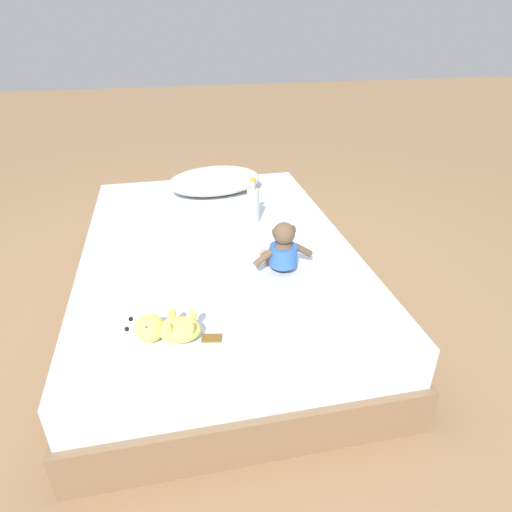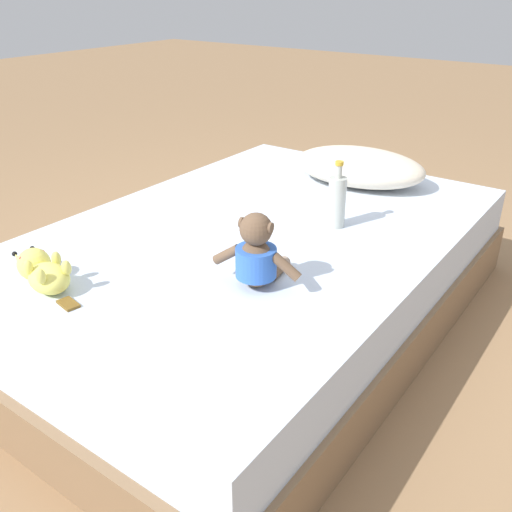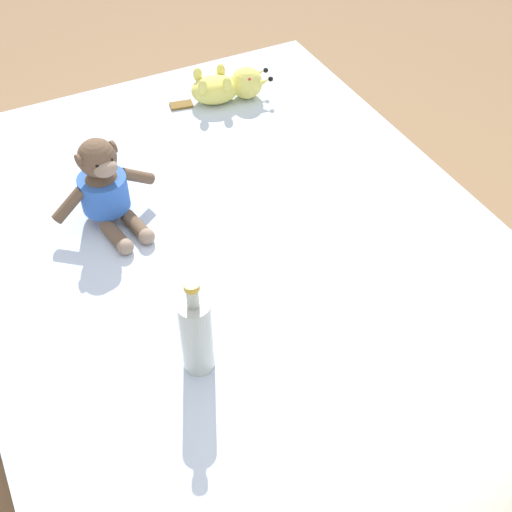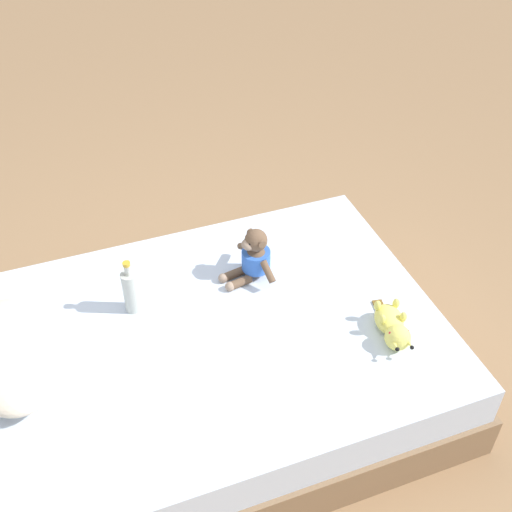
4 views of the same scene
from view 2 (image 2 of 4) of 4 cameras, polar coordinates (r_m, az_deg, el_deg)
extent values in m
plane|color=#93704C|center=(2.25, -0.03, -6.13)|extent=(16.00, 16.00, 0.00)
cube|color=#846647|center=(2.20, -0.03, -3.91)|extent=(1.33, 1.99, 0.20)
cube|color=silver|center=(2.10, -0.03, 0.59)|extent=(1.29, 1.93, 0.18)
ellipsoid|color=beige|center=(2.55, 10.44, 8.94)|extent=(0.63, 0.43, 0.16)
ellipsoid|color=brown|center=(1.65, 0.00, -0.78)|extent=(0.13, 0.12, 0.15)
cylinder|color=blue|center=(1.64, 0.00, -0.62)|extent=(0.14, 0.14, 0.09)
sphere|color=brown|center=(1.60, 0.00, 2.76)|extent=(0.10, 0.10, 0.10)
ellipsoid|color=gray|center=(1.63, 0.61, 3.05)|extent=(0.07, 0.06, 0.04)
sphere|color=black|center=(1.63, 0.01, 3.64)|extent=(0.01, 0.01, 0.01)
sphere|color=black|center=(1.62, 1.16, 3.42)|extent=(0.01, 0.01, 0.01)
cylinder|color=brown|center=(1.61, -1.47, 3.43)|extent=(0.01, 0.03, 0.03)
cylinder|color=brown|center=(1.58, 1.50, 2.87)|extent=(0.01, 0.03, 0.03)
cylinder|color=brown|center=(1.68, -2.95, 0.17)|extent=(0.10, 0.05, 0.08)
cylinder|color=brown|center=(1.61, 3.09, -1.13)|extent=(0.10, 0.05, 0.08)
cylinder|color=brown|center=(1.76, 0.44, -0.95)|extent=(0.05, 0.10, 0.04)
cylinder|color=brown|center=(1.74, 2.24, -1.34)|extent=(0.05, 0.10, 0.04)
sphere|color=gray|center=(1.80, 1.11, -0.29)|extent=(0.04, 0.04, 0.04)
sphere|color=gray|center=(1.78, 2.87, -0.66)|extent=(0.04, 0.04, 0.04)
ellipsoid|color=#EAE066|center=(1.74, -20.32, -2.14)|extent=(0.17, 0.14, 0.08)
sphere|color=#EAE066|center=(1.83, -21.67, -0.76)|extent=(0.10, 0.10, 0.10)
cone|color=#EAE066|center=(1.85, -23.02, -0.31)|extent=(0.07, 0.04, 0.05)
sphere|color=black|center=(1.87, -23.37, 0.20)|extent=(0.02, 0.02, 0.02)
cone|color=#EAE066|center=(1.87, -21.45, 0.22)|extent=(0.07, 0.04, 0.05)
sphere|color=black|center=(1.89, -21.82, 0.71)|extent=(0.02, 0.02, 0.02)
sphere|color=red|center=(1.81, -22.68, -0.28)|extent=(0.02, 0.02, 0.02)
sphere|color=red|center=(1.82, -20.96, 0.30)|extent=(0.02, 0.02, 0.02)
ellipsoid|color=#EAE066|center=(1.74, -22.16, -1.13)|extent=(0.03, 0.03, 0.05)
ellipsoid|color=#EAE066|center=(1.77, -19.68, -0.28)|extent=(0.03, 0.03, 0.05)
ellipsoid|color=#EAE066|center=(1.68, -21.06, -1.97)|extent=(0.03, 0.03, 0.05)
ellipsoid|color=#EAE066|center=(1.70, -18.74, -1.16)|extent=(0.03, 0.03, 0.05)
cube|color=brown|center=(1.67, -18.57, -4.64)|extent=(0.08, 0.05, 0.01)
cylinder|color=#B7BCB2|center=(2.07, 8.23, 5.42)|extent=(0.07, 0.07, 0.19)
cylinder|color=#B7BCB2|center=(2.03, 8.44, 8.51)|extent=(0.02, 0.02, 0.05)
cylinder|color=gold|center=(2.02, 8.50, 9.33)|extent=(0.03, 0.03, 0.01)
camera|label=1|loc=(1.40, -77.50, 14.57)|focal=30.89mm
camera|label=3|loc=(2.62, 26.17, 31.47)|focal=47.29mm
camera|label=4|loc=(3.51, -25.62, 41.69)|focal=44.99mm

